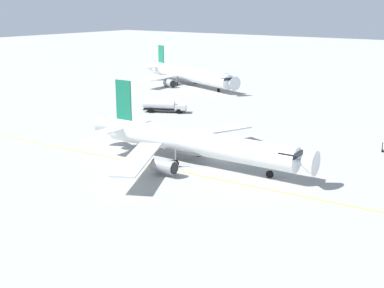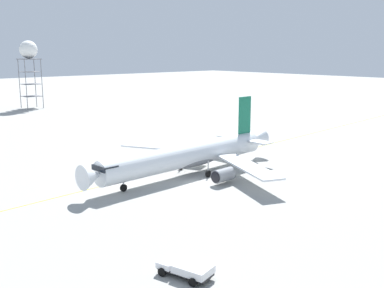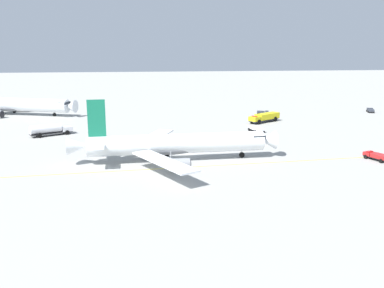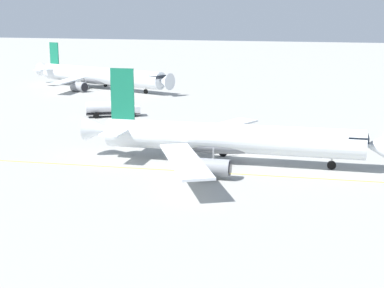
{
  "view_description": "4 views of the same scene",
  "coord_description": "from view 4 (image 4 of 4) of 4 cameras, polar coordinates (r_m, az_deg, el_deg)",
  "views": [
    {
      "loc": [
        66.48,
        41.34,
        24.15
      ],
      "look_at": [
        5.37,
        -2.67,
        3.15
      ],
      "focal_mm": 47.09,
      "sensor_mm": 36.0,
      "label": 1
    },
    {
      "loc": [
        -49.04,
        45.3,
        19.92
      ],
      "look_at": [
        7.84,
        -6.02,
        4.26
      ],
      "focal_mm": 42.46,
      "sensor_mm": 36.0,
      "label": 2
    },
    {
      "loc": [
        81.71,
        -9.55,
        20.91
      ],
      "look_at": [
        6.76,
        0.33,
        3.57
      ],
      "focal_mm": 39.36,
      "sensor_mm": 36.0,
      "label": 3
    },
    {
      "loc": [
        76.16,
        12.78,
        19.26
      ],
      "look_at": [
        17.9,
        -3.75,
        5.34
      ],
      "focal_mm": 54.46,
      "sensor_mm": 36.0,
      "label": 4
    }
  ],
  "objects": [
    {
      "name": "ground_plane",
      "position": [
        79.59,
        6.13,
        -1.13
      ],
      "size": [
        600.0,
        600.0,
        0.0
      ],
      "primitive_type": "plane",
      "color": "#9E9E99"
    },
    {
      "name": "airliner_main",
      "position": [
        74.67,
        3.46,
        0.46
      ],
      "size": [
        35.8,
        39.54,
        11.91
      ],
      "rotation": [
        0.0,
        0.0,
        1.61
      ],
      "color": "silver",
      "rests_on": "ground_plane"
    },
    {
      "name": "airliner_secondary",
      "position": [
        148.64,
        -9.05,
        6.56
      ],
      "size": [
        29.26,
        43.36,
        11.08
      ],
      "rotation": [
        0.0,
        0.0,
        1.22
      ],
      "color": "silver",
      "rests_on": "ground_plane"
    },
    {
      "name": "fuel_tanker_truck",
      "position": [
        109.02,
        -7.93,
        3.49
      ],
      "size": [
        6.68,
        9.91,
        2.87
      ],
      "rotation": [
        0.0,
        0.0,
        2.05
      ],
      "color": "#232326",
      "rests_on": "ground_plane"
    },
    {
      "name": "taxiway_centreline",
      "position": [
        70.28,
        6.01,
        -3.03
      ],
      "size": [
        13.7,
        197.13,
        0.01
      ],
      "rotation": [
        0.0,
        0.0,
        1.64
      ],
      "color": "yellow",
      "rests_on": "ground_plane"
    }
  ]
}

